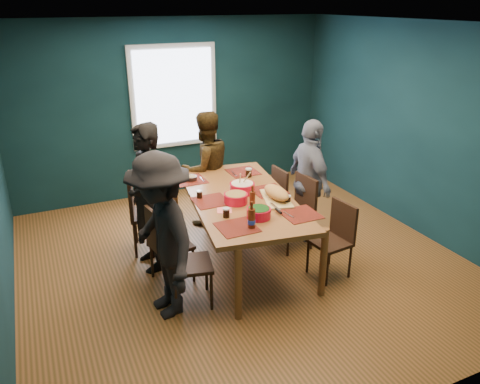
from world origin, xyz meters
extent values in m
cube|color=#99582C|center=(0.00, 0.00, -0.01)|extent=(5.00, 5.00, 0.01)
cube|color=silver|center=(0.00, 0.00, 2.70)|extent=(5.00, 5.00, 0.01)
cube|color=#103137|center=(2.50, 0.00, 1.35)|extent=(0.01, 5.00, 2.70)
cube|color=#103137|center=(0.00, 2.50, 1.35)|extent=(5.00, 0.01, 2.70)
cube|color=#103137|center=(0.00, -2.50, 1.35)|extent=(5.00, 0.01, 2.70)
cube|color=silver|center=(0.00, 2.47, 1.55)|extent=(1.35, 0.06, 1.55)
cube|color=brown|center=(0.00, 0.03, 0.81)|extent=(1.41, 2.34, 0.06)
cylinder|color=brown|center=(-0.48, -0.99, 0.39)|extent=(0.08, 0.08, 0.78)
cylinder|color=brown|center=(0.49, -0.99, 0.39)|extent=(0.08, 0.08, 0.78)
cylinder|color=brown|center=(-0.48, 1.04, 0.39)|extent=(0.08, 0.08, 0.78)
cylinder|color=brown|center=(0.49, 1.04, 0.39)|extent=(0.08, 0.08, 0.78)
cube|color=black|center=(-0.90, 0.74, 0.48)|extent=(0.54, 0.54, 0.04)
cube|color=black|center=(-1.10, 0.78, 0.75)|extent=(0.15, 0.45, 0.49)
cylinder|color=black|center=(-1.13, 0.59, 0.23)|extent=(0.03, 0.03, 0.46)
cylinder|color=black|center=(-0.76, 0.50, 0.23)|extent=(0.03, 0.03, 0.46)
cylinder|color=black|center=(-1.04, 0.97, 0.23)|extent=(0.03, 0.03, 0.46)
cylinder|color=black|center=(-0.67, 0.88, 0.23)|extent=(0.03, 0.03, 0.46)
cube|color=black|center=(-0.86, -0.05, 0.43)|extent=(0.46, 0.46, 0.04)
cube|color=black|center=(-1.04, -0.08, 0.67)|extent=(0.11, 0.40, 0.44)
cylinder|color=black|center=(-1.00, -0.24, 0.20)|extent=(0.03, 0.03, 0.41)
cylinder|color=black|center=(-0.66, -0.19, 0.20)|extent=(0.03, 0.03, 0.41)
cylinder|color=black|center=(-1.06, 0.09, 0.20)|extent=(0.03, 0.03, 0.41)
cylinder|color=black|center=(-0.72, 0.15, 0.20)|extent=(0.03, 0.03, 0.41)
cube|color=black|center=(-0.81, -0.54, 0.44)|extent=(0.49, 0.49, 0.04)
cube|color=black|center=(-0.99, -0.50, 0.69)|extent=(0.13, 0.41, 0.45)
cylinder|color=black|center=(-1.02, -0.67, 0.21)|extent=(0.03, 0.03, 0.42)
cylinder|color=black|center=(-0.67, -0.75, 0.21)|extent=(0.03, 0.03, 0.42)
cylinder|color=black|center=(-0.94, -0.33, 0.21)|extent=(0.03, 0.03, 0.42)
cylinder|color=black|center=(-0.59, -0.40, 0.21)|extent=(0.03, 0.03, 0.42)
cube|color=black|center=(0.68, 0.61, 0.41)|extent=(0.40, 0.40, 0.04)
cube|color=black|center=(0.85, 0.61, 0.64)|extent=(0.05, 0.38, 0.42)
cylinder|color=black|center=(0.52, 0.44, 0.20)|extent=(0.03, 0.03, 0.39)
cylinder|color=black|center=(0.85, 0.45, 0.20)|extent=(0.03, 0.03, 0.39)
cylinder|color=black|center=(0.50, 0.77, 0.20)|extent=(0.03, 0.03, 0.39)
cylinder|color=black|center=(0.83, 0.78, 0.20)|extent=(0.03, 0.03, 0.39)
cube|color=black|center=(0.73, 0.06, 0.45)|extent=(0.45, 0.45, 0.04)
cube|color=black|center=(0.92, 0.07, 0.69)|extent=(0.07, 0.42, 0.46)
cylinder|color=black|center=(0.57, -0.13, 0.21)|extent=(0.03, 0.03, 0.43)
cylinder|color=black|center=(0.92, -0.11, 0.21)|extent=(0.03, 0.03, 0.43)
cylinder|color=black|center=(0.54, 0.22, 0.21)|extent=(0.03, 0.03, 0.43)
cylinder|color=black|center=(0.89, 0.25, 0.21)|extent=(0.03, 0.03, 0.43)
cube|color=black|center=(0.77, -0.69, 0.42)|extent=(0.43, 0.43, 0.04)
cube|color=black|center=(0.95, -0.67, 0.65)|extent=(0.08, 0.39, 0.43)
cylinder|color=black|center=(0.63, -0.88, 0.20)|extent=(0.03, 0.03, 0.40)
cylinder|color=black|center=(0.96, -0.84, 0.20)|extent=(0.03, 0.03, 0.40)
cylinder|color=black|center=(0.59, -0.55, 0.20)|extent=(0.03, 0.03, 0.40)
cylinder|color=black|center=(0.92, -0.51, 0.20)|extent=(0.03, 0.03, 0.40)
imported|color=black|center=(-1.00, 0.35, 0.86)|extent=(0.45, 0.65, 1.72)
imported|color=black|center=(0.01, 1.18, 0.79)|extent=(0.86, 0.73, 1.58)
imported|color=silver|center=(1.04, 0.19, 0.79)|extent=(0.45, 0.95, 1.59)
imported|color=black|center=(-1.09, -0.57, 0.83)|extent=(0.72, 1.13, 1.67)
cylinder|color=red|center=(-0.12, -0.13, 0.89)|extent=(0.26, 0.26, 0.11)
cylinder|color=#559034|center=(-0.12, -0.13, 0.94)|extent=(0.23, 0.23, 0.02)
cylinder|color=red|center=(0.06, 0.11, 0.89)|extent=(0.29, 0.29, 0.12)
cylinder|color=beige|center=(0.06, 0.11, 0.95)|extent=(0.26, 0.26, 0.02)
cylinder|color=tan|center=(0.10, 0.11, 0.99)|extent=(0.09, 0.16, 0.23)
cylinder|color=tan|center=(0.03, 0.11, 0.99)|extent=(0.07, 0.16, 0.23)
cylinder|color=red|center=(-0.07, -0.58, 0.89)|extent=(0.25, 0.25, 0.10)
cylinder|color=#174310|center=(-0.07, -0.58, 0.94)|extent=(0.22, 0.22, 0.02)
cube|color=tan|center=(0.32, -0.24, 0.85)|extent=(0.42, 0.61, 0.02)
ellipsoid|color=#C28D45|center=(0.32, -0.24, 0.92)|extent=(0.31, 0.48, 0.13)
cube|color=#B0AFB6|center=(0.19, -0.46, 0.87)|extent=(0.03, 0.22, 0.00)
cylinder|color=black|center=(0.16, -0.58, 0.87)|extent=(0.03, 0.12, 0.02)
sphere|color=#235C15|center=(0.32, -0.36, 0.93)|extent=(0.04, 0.04, 0.04)
sphere|color=#235C15|center=(0.32, -0.24, 0.93)|extent=(0.04, 0.04, 0.04)
sphere|color=#235C15|center=(0.32, -0.12, 0.93)|extent=(0.04, 0.04, 0.04)
cylinder|color=black|center=(-0.35, 0.73, 0.86)|extent=(0.14, 0.14, 0.06)
cylinder|color=#559034|center=(-0.35, 0.73, 0.89)|extent=(0.11, 0.11, 0.01)
cylinder|color=#4C1E0D|center=(-0.24, -0.76, 0.94)|extent=(0.07, 0.07, 0.20)
cylinder|color=#4C1E0D|center=(-0.24, -0.76, 1.08)|extent=(0.03, 0.03, 0.08)
cylinder|color=#1939AF|center=(-0.24, -0.76, 0.90)|extent=(0.08, 0.08, 0.05)
cylinder|color=#4C1E0D|center=(0.00, -0.29, 0.92)|extent=(0.06, 0.06, 0.17)
cylinder|color=#4C1E0D|center=(0.00, -0.29, 1.04)|extent=(0.03, 0.03, 0.07)
cylinder|color=black|center=(-0.37, -0.43, 0.89)|extent=(0.07, 0.07, 0.10)
cylinder|color=silver|center=(-0.37, -0.43, 0.93)|extent=(0.07, 0.07, 0.01)
cylinder|color=black|center=(0.40, -0.38, 0.88)|extent=(0.06, 0.06, 0.09)
cylinder|color=silver|center=(0.40, -0.38, 0.92)|extent=(0.06, 0.06, 0.01)
cylinder|color=black|center=(0.36, 0.55, 0.89)|extent=(0.08, 0.08, 0.11)
cylinder|color=silver|center=(0.36, 0.55, 0.94)|extent=(0.08, 0.08, 0.02)
cylinder|color=black|center=(-0.45, 0.16, 0.88)|extent=(0.06, 0.06, 0.09)
cylinder|color=silver|center=(-0.45, 0.16, 0.92)|extent=(0.07, 0.07, 0.01)
cube|color=#F36666|center=(0.37, 0.02, 0.84)|extent=(0.18, 0.18, 0.00)
cube|color=#F36666|center=(-0.32, -0.27, 0.84)|extent=(0.20, 0.20, 0.00)
cube|color=#F36666|center=(0.34, -0.65, 0.84)|extent=(0.21, 0.21, 0.00)
camera|label=1|loc=(-2.05, -4.46, 2.92)|focal=35.00mm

